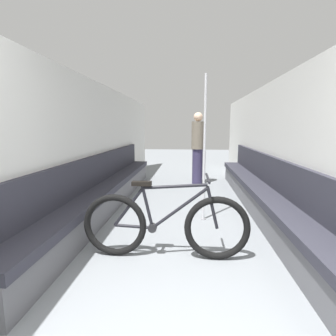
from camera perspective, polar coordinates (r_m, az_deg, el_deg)
The scene contains 7 objects.
wall_left at distance 4.46m, azimuth -16.39°, elevation 4.63°, with size 0.10×9.58×2.10m, color silver.
wall_right at distance 4.38m, azimuth 23.04°, elevation 4.21°, with size 0.10×9.58×2.10m, color silver.
bench_seat_row_left at distance 4.53m, azimuth -13.20°, elevation -4.78°, with size 0.40×5.49×0.90m.
bench_seat_row_right at distance 4.46m, azimuth 19.61°, elevation -5.27°, with size 0.40×5.49×0.90m.
bicycle at distance 2.77m, azimuth -0.66°, elevation -12.32°, with size 1.73×0.46×0.87m.
grab_pole_near at distance 3.77m, azimuth 7.93°, elevation 3.61°, with size 0.08×0.08×2.08m.
passenger_standing at distance 6.26m, azimuth 6.48°, elevation 4.47°, with size 0.30×0.30×1.69m.
Camera 1 is at (0.12, -0.96, 1.35)m, focal length 28.00 mm.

